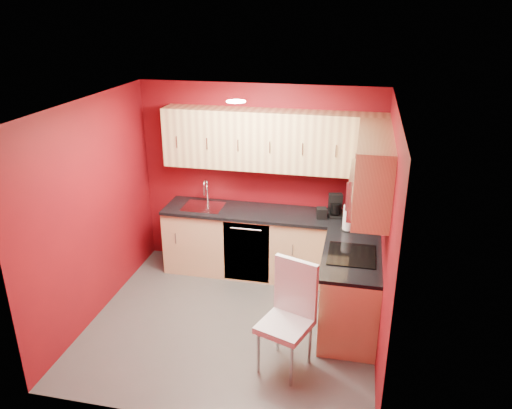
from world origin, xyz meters
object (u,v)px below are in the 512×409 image
at_px(napkin_holder, 321,213).
at_px(paper_towel, 349,218).
at_px(sink, 204,204).
at_px(microwave, 368,190).
at_px(dining_chair, 285,320).
at_px(coffee_maker, 336,206).

bearing_deg(napkin_holder, paper_towel, -40.58).
bearing_deg(sink, microwave, -25.60).
bearing_deg(dining_chair, microwave, 69.90).
distance_m(microwave, paper_towel, 0.90).
height_order(napkin_holder, paper_towel, paper_towel).
distance_m(microwave, napkin_holder, 1.28).
xyz_separation_m(napkin_holder, paper_towel, (0.34, -0.29, 0.09)).
distance_m(sink, dining_chair, 2.34).
xyz_separation_m(sink, dining_chair, (1.40, -1.83, -0.38)).
xyz_separation_m(paper_towel, dining_chair, (-0.51, -1.48, -0.50)).
relative_size(sink, napkin_holder, 3.95).
distance_m(microwave, dining_chair, 1.54).
bearing_deg(napkin_holder, dining_chair, -95.39).
relative_size(coffee_maker, dining_chair, 0.25).
xyz_separation_m(microwave, sink, (-2.09, 1.00, -0.72)).
xyz_separation_m(microwave, coffee_maker, (-0.36, 1.03, -0.61)).
height_order(microwave, dining_chair, microwave).
distance_m(coffee_maker, napkin_holder, 0.21).
relative_size(napkin_holder, paper_towel, 0.43).
relative_size(napkin_holder, dining_chair, 0.12).
distance_m(coffee_maker, dining_chair, 1.95).
bearing_deg(paper_towel, dining_chair, -109.02).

